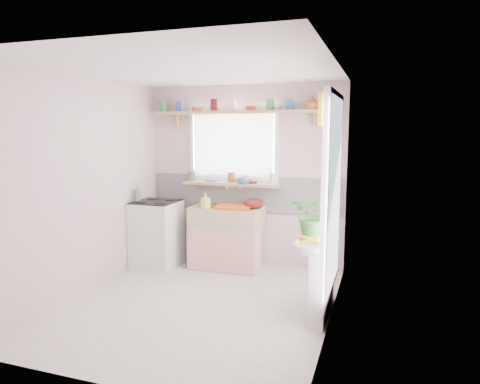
% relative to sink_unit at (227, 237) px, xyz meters
% --- Properties ---
extents(room, '(3.20, 3.20, 3.20)m').
position_rel_sink_unit_xyz_m(room, '(0.81, -0.43, 0.94)').
color(room, silver).
rests_on(room, ground).
extents(sink_unit, '(0.95, 0.65, 1.11)m').
position_rel_sink_unit_xyz_m(sink_unit, '(0.00, 0.00, 0.00)').
color(sink_unit, white).
rests_on(sink_unit, ground).
extents(cooker, '(0.58, 0.58, 0.93)m').
position_rel_sink_unit_xyz_m(cooker, '(-0.95, -0.24, 0.03)').
color(cooker, white).
rests_on(cooker, ground).
extents(radiator_ledge, '(0.22, 0.95, 0.78)m').
position_rel_sink_unit_xyz_m(radiator_ledge, '(1.45, -1.09, -0.03)').
color(radiator_ledge, white).
rests_on(radiator_ledge, ground).
extents(windowsill, '(1.40, 0.22, 0.04)m').
position_rel_sink_unit_xyz_m(windowsill, '(-0.00, 0.19, 0.71)').
color(windowsill, tan).
rests_on(windowsill, room).
extents(pine_shelf, '(2.52, 0.24, 0.04)m').
position_rel_sink_unit_xyz_m(pine_shelf, '(0.15, 0.18, 1.69)').
color(pine_shelf, tan).
rests_on(pine_shelf, room).
extents(shelf_crockery, '(2.47, 0.11, 0.12)m').
position_rel_sink_unit_xyz_m(shelf_crockery, '(0.13, 0.18, 1.76)').
color(shelf_crockery, '#3F7F4C').
rests_on(shelf_crockery, pine_shelf).
extents(sill_crockery, '(1.35, 0.11, 0.12)m').
position_rel_sink_unit_xyz_m(sill_crockery, '(-0.00, 0.19, 0.78)').
color(sill_crockery, '#3F7F4C').
rests_on(sill_crockery, windowsill).
extents(dish_tray, '(0.48, 0.38, 0.04)m').
position_rel_sink_unit_xyz_m(dish_tray, '(0.13, -0.10, 0.44)').
color(dish_tray, '#EA5514').
rests_on(dish_tray, sink_unit).
extents(colander, '(0.36, 0.36, 0.13)m').
position_rel_sink_unit_xyz_m(colander, '(0.38, 0.03, 0.48)').
color(colander, '#5F1012').
rests_on(colander, sink_unit).
extents(jade_plant, '(0.56, 0.52, 0.51)m').
position_rel_sink_unit_xyz_m(jade_plant, '(1.36, -1.08, 0.60)').
color(jade_plant, '#3A6E2C').
rests_on(jade_plant, radiator_ledge).
extents(fruit_bowl, '(0.27, 0.27, 0.07)m').
position_rel_sink_unit_xyz_m(fruit_bowl, '(1.36, -1.49, 0.38)').
color(fruit_bowl, silver).
rests_on(fruit_bowl, radiator_ledge).
extents(herb_pot, '(0.12, 0.09, 0.20)m').
position_rel_sink_unit_xyz_m(herb_pot, '(1.48, -0.84, 0.44)').
color(herb_pot, '#276127').
rests_on(herb_pot, radiator_ledge).
extents(soap_bottle_sink, '(0.12, 0.12, 0.20)m').
position_rel_sink_unit_xyz_m(soap_bottle_sink, '(-0.23, -0.19, 0.52)').
color(soap_bottle_sink, '#E9F86E').
rests_on(soap_bottle_sink, sink_unit).
extents(sill_cup, '(0.18, 0.18, 0.11)m').
position_rel_sink_unit_xyz_m(sill_cup, '(0.22, 0.25, 0.78)').
color(sill_cup, '#F0E4D0').
rests_on(sill_cup, windowsill).
extents(sill_bowl, '(0.22, 0.22, 0.06)m').
position_rel_sink_unit_xyz_m(sill_bowl, '(0.20, 0.13, 0.76)').
color(sill_bowl, '#376BB4').
rests_on(sill_bowl, windowsill).
extents(shelf_vase, '(0.21, 0.21, 0.17)m').
position_rel_sink_unit_xyz_m(shelf_vase, '(1.11, 0.12, 1.79)').
color(shelf_vase, brown).
rests_on(shelf_vase, pine_shelf).
extents(cooker_bottle, '(0.11, 0.11, 0.23)m').
position_rel_sink_unit_xyz_m(cooker_bottle, '(-1.17, -0.35, 0.60)').
color(cooker_bottle, '#44885B').
rests_on(cooker_bottle, cooker).
extents(fruit, '(0.20, 0.14, 0.10)m').
position_rel_sink_unit_xyz_m(fruit, '(1.37, -1.49, 0.43)').
color(fruit, orange).
rests_on(fruit, fruit_bowl).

